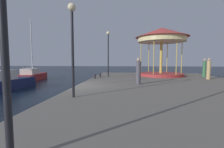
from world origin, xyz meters
name	(u,v)px	position (x,y,z in m)	size (l,w,h in m)	color
ground_plane	(77,96)	(0.00, 0.00, 0.00)	(120.00, 120.00, 0.00)	black
quay_dock	(172,93)	(6.38, 0.00, 0.40)	(12.77, 23.73, 0.80)	slate
motorboat_navy	(7,82)	(-6.88, 2.08, 0.63)	(2.16, 5.02, 1.69)	#19214C
sailboat_red	(31,76)	(-8.72, 8.52, 0.59)	(2.85, 5.63, 7.77)	maroon
carousel	(162,40)	(7.13, 7.50, 4.72)	(5.69, 5.69, 5.26)	#B23333
lamp_post_mid_promenade	(72,34)	(0.97, -3.56, 3.70)	(0.36, 0.36, 4.23)	black
lamp_post_far_end	(108,46)	(1.45, 5.93, 3.97)	(0.36, 0.36, 4.70)	black
bollard_center	(95,76)	(0.36, 4.19, 1.00)	(0.24, 0.24, 0.40)	#2D2D33
bollard_north	(100,75)	(0.62, 5.52, 1.00)	(0.24, 0.24, 0.40)	#2D2D33
person_far_corner	(204,68)	(11.39, 6.76, 1.69)	(0.34, 0.34, 1.89)	#387247
person_mid_promenade	(138,72)	(4.23, 0.89, 1.68)	(0.34, 0.34, 1.88)	#514C56
person_by_the_water	(209,69)	(10.80, 4.63, 1.70)	(0.34, 0.34, 1.91)	tan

